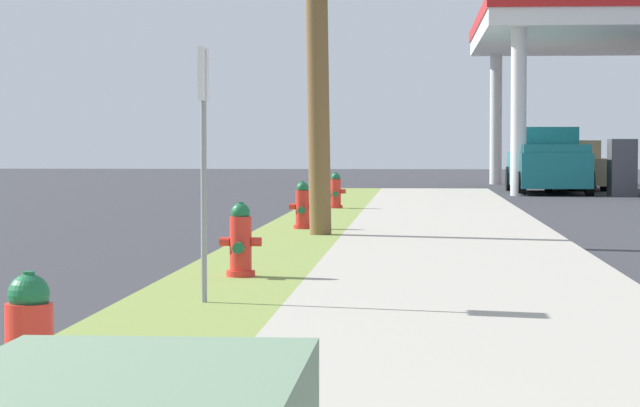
{
  "coord_description": "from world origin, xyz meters",
  "views": [
    {
      "loc": [
        2.51,
        -1.78,
        1.43
      ],
      "look_at": [
        1.41,
        13.66,
        0.78
      ],
      "focal_mm": 77.52,
      "sensor_mm": 36.0,
      "label": 1
    }
  ],
  "objects": [
    {
      "name": "fire_hydrant_nearest",
      "position": [
        0.76,
        4.3,
        0.45
      ],
      "size": [
        0.42,
        0.37,
        0.74
      ],
      "color": "red",
      "rests_on": "grass_verge"
    },
    {
      "name": "fire_hydrant_second",
      "position": [
        0.75,
        11.85,
        0.45
      ],
      "size": [
        0.42,
        0.38,
        0.74
      ],
      "color": "red",
      "rests_on": "grass_verge"
    },
    {
      "name": "fire_hydrant_third",
      "position": [
        0.7,
        19.75,
        0.45
      ],
      "size": [
        0.42,
        0.37,
        0.74
      ],
      "color": "red",
      "rests_on": "grass_verge"
    },
    {
      "name": "fire_hydrant_fourth",
      "position": [
        0.8,
        26.82,
        0.45
      ],
      "size": [
        0.42,
        0.37,
        0.74
      ],
      "color": "red",
      "rests_on": "grass_verge"
    },
    {
      "name": "street_sign_post",
      "position": [
        0.73,
        9.6,
        1.63
      ],
      "size": [
        0.05,
        0.36,
        2.12
      ],
      "color": "gray",
      "rests_on": "grass_verge"
    },
    {
      "name": "car_tan_by_far_pump",
      "position": [
        7.43,
        43.03,
        0.72
      ],
      "size": [
        2.02,
        4.54,
        1.57
      ],
      "color": "tan",
      "rests_on": "ground"
    },
    {
      "name": "truck_teal_at_forecourt",
      "position": [
        6.34,
        39.61,
        0.91
      ],
      "size": [
        2.18,
        5.42,
        1.97
      ],
      "color": "#197075",
      "rests_on": "ground"
    }
  ]
}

